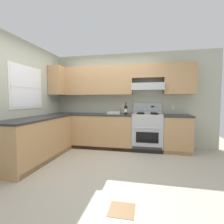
% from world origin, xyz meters
% --- Properties ---
extents(ground_plane, '(7.04, 7.04, 0.00)m').
position_xyz_m(ground_plane, '(0.00, 0.00, 0.00)').
color(ground_plane, '#B2AA99').
extents(floor_accent_tile, '(0.30, 0.30, 0.01)m').
position_xyz_m(floor_accent_tile, '(0.73, -1.26, 0.00)').
color(floor_accent_tile, olive).
rests_on(floor_accent_tile, ground_plane).
extents(wall_back, '(4.68, 0.57, 2.55)m').
position_xyz_m(wall_back, '(0.40, 1.53, 1.48)').
color(wall_back, '#B7BAA3').
rests_on(wall_back, ground_plane).
extents(wall_left, '(0.47, 4.00, 2.55)m').
position_xyz_m(wall_left, '(-1.59, 0.23, 1.34)').
color(wall_left, '#B7BAA3').
rests_on(wall_left, ground_plane).
extents(counter_back_run, '(3.60, 0.65, 0.91)m').
position_xyz_m(counter_back_run, '(0.06, 1.24, 0.45)').
color(counter_back_run, tan).
rests_on(counter_back_run, ground_plane).
extents(counter_left_run, '(0.63, 1.91, 0.91)m').
position_xyz_m(counter_left_run, '(-1.24, -0.00, 0.45)').
color(counter_left_run, tan).
rests_on(counter_left_run, ground_plane).
extents(stove, '(0.76, 0.62, 1.20)m').
position_xyz_m(stove, '(1.01, 1.25, 0.48)').
color(stove, '#B7BABC').
rests_on(stove, ground_plane).
extents(wine_bottle, '(0.08, 0.08, 0.32)m').
position_xyz_m(wine_bottle, '(0.46, 1.20, 1.04)').
color(wine_bottle, black).
rests_on(wine_bottle, counter_back_run).
extents(bowl, '(0.34, 0.23, 0.06)m').
position_xyz_m(bowl, '(0.14, 1.26, 0.93)').
color(bowl, beige).
rests_on(bowl, counter_back_run).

